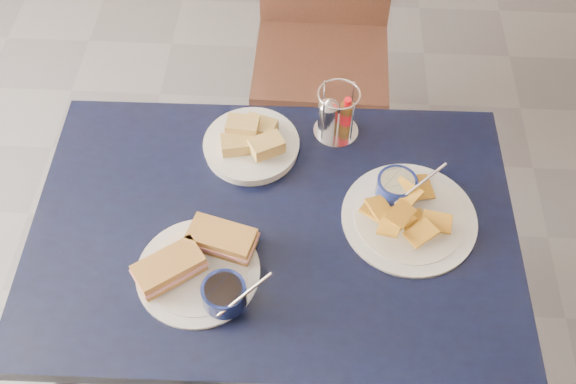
# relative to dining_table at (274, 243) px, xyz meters

# --- Properties ---
(dining_table) EXTENTS (1.08, 0.73, 0.75)m
(dining_table) POSITION_rel_dining_table_xyz_m (0.00, 0.00, 0.00)
(dining_table) COLOR black
(dining_table) RESTS_ON ground
(chair_far) EXTENTS (0.45, 0.43, 0.94)m
(chair_far) POSITION_rel_dining_table_xyz_m (0.10, 0.94, -0.14)
(chair_far) COLOR black
(chair_far) RESTS_ON ground
(sandwich_plate) EXTENTS (0.30, 0.26, 0.12)m
(sandwich_plate) POSITION_rel_dining_table_xyz_m (-0.14, -0.13, 0.10)
(sandwich_plate) COLOR white
(sandwich_plate) RESTS_ON dining_table
(plantain_plate) EXTENTS (0.30, 0.30, 0.12)m
(plantain_plate) POSITION_rel_dining_table_xyz_m (0.29, 0.05, 0.10)
(plantain_plate) COLOR white
(plantain_plate) RESTS_ON dining_table
(bread_basket) EXTENTS (0.23, 0.23, 0.07)m
(bread_basket) POSITION_rel_dining_table_xyz_m (-0.07, 0.21, 0.10)
(bread_basket) COLOR white
(bread_basket) RESTS_ON dining_table
(condiment_caddy) EXTENTS (0.11, 0.11, 0.14)m
(condiment_caddy) POSITION_rel_dining_table_xyz_m (0.13, 0.28, 0.13)
(condiment_caddy) COLOR silver
(condiment_caddy) RESTS_ON dining_table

